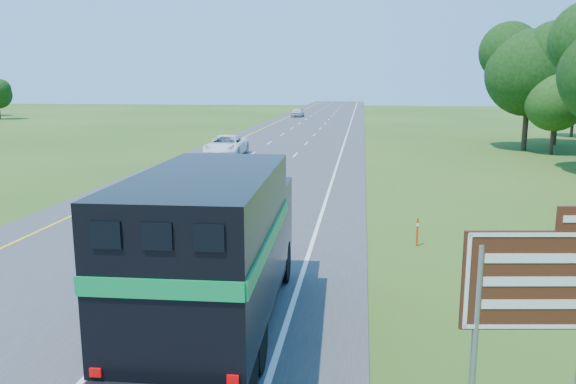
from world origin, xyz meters
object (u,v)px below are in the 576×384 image
horse_truck (215,246)px  exit_sign (536,290)px  far_car (298,112)px  white_suv (226,146)px

horse_truck → exit_sign: (6.15, -3.06, 0.42)m
horse_truck → far_car: 85.32m
horse_truck → exit_sign: bearing=-28.4°
white_suv → far_car: size_ratio=1.30×
white_suv → far_car: bearing=89.5°
horse_truck → far_car: size_ratio=1.95×
far_car → exit_sign: 89.13m
far_car → horse_truck: bearing=-81.6°
far_car → exit_sign: bearing=-77.8°
white_suv → exit_sign: (13.72, -34.94, 1.70)m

